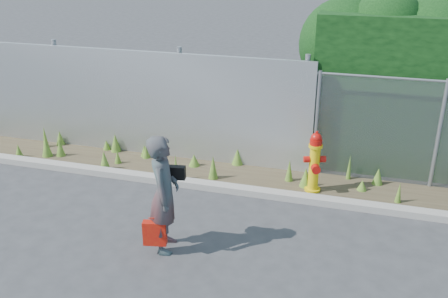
% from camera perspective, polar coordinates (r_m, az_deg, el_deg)
% --- Properties ---
extents(ground, '(80.00, 80.00, 0.00)m').
position_cam_1_polar(ground, '(7.53, -0.76, -11.31)').
color(ground, '#343437').
rests_on(ground, ground).
extents(curb, '(16.00, 0.22, 0.12)m').
position_cam_1_polar(curb, '(9.00, 2.55, -4.78)').
color(curb, gray).
rests_on(curb, ground).
extents(weed_strip, '(16.00, 1.31, 0.53)m').
position_cam_1_polar(weed_strip, '(9.90, -3.47, -1.60)').
color(weed_strip, '#423725').
rests_on(weed_strip, ground).
extents(corrugated_fence, '(8.50, 0.21, 2.30)m').
position_cam_1_polar(corrugated_fence, '(10.76, -12.88, 5.39)').
color(corrugated_fence, '#AAADB1').
rests_on(corrugated_fence, ground).
extents(fire_hydrant, '(0.39, 0.35, 1.16)m').
position_cam_1_polar(fire_hydrant, '(8.99, 10.28, -1.59)').
color(fire_hydrant, yellow).
rests_on(fire_hydrant, ground).
extents(woman, '(0.56, 0.73, 1.78)m').
position_cam_1_polar(woman, '(7.15, -6.86, -5.14)').
color(woman, '#0F6061').
rests_on(woman, ground).
extents(red_tote_bag, '(0.33, 0.12, 0.44)m').
position_cam_1_polar(red_tote_bag, '(7.30, -7.92, -9.49)').
color(red_tote_bag, '#B00C0A').
extents(black_shoulder_bag, '(0.26, 0.11, 0.19)m').
position_cam_1_polar(black_shoulder_bag, '(7.20, -5.46, -2.69)').
color(black_shoulder_bag, black).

